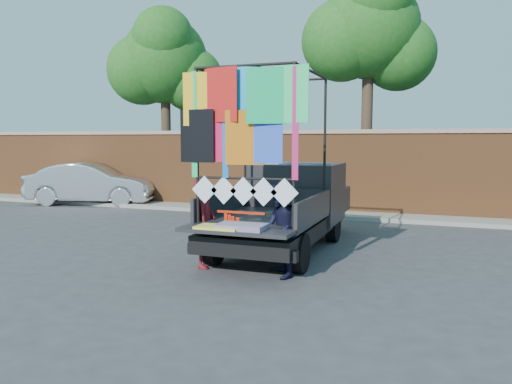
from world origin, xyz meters
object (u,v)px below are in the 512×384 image
(woman, at_px, (205,223))
(man, at_px, (281,230))
(sedan, at_px, (93,184))
(pickup_truck, at_px, (290,204))

(woman, bearing_deg, man, -110.80)
(woman, bearing_deg, sedan, 35.04)
(sedan, distance_m, man, 11.38)
(sedan, height_order, man, man)
(man, bearing_deg, sedan, -157.31)
(sedan, relative_size, woman, 2.79)
(man, bearing_deg, pickup_truck, 161.89)
(woman, height_order, man, same)
(sedan, bearing_deg, man, -141.63)
(woman, bearing_deg, pickup_truck, -34.72)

